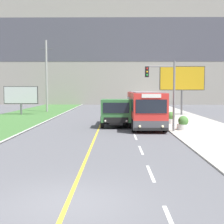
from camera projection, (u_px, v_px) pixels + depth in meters
ground_plane at (68, 203)px, 8.96m from camera, size 300.00×300.00×0.00m
lane_marking_centre at (86, 183)px, 10.84m from camera, size 2.88×140.00×0.01m
apartment_block_background at (109, 45)px, 68.30m from camera, size 80.00×8.04×25.69m
city_bus at (144, 108)px, 28.10m from camera, size 2.69×11.56×3.05m
dump_truck at (116, 113)px, 27.05m from camera, size 2.58×6.06×2.41m
utility_pole_far at (47, 76)px, 44.43m from camera, size 1.80×0.28×10.17m
traffic_light_mast at (165, 87)px, 23.45m from camera, size 2.28×0.32×5.36m
billboard_large at (182, 79)px, 38.38m from camera, size 5.53×0.24×6.08m
billboard_small at (21, 96)px, 39.66m from camera, size 4.35×0.24×3.64m
planter_round_near at (183, 124)px, 24.46m from camera, size 0.99×0.99×1.09m
planter_round_second at (171, 118)px, 28.85m from camera, size 0.97×0.97×1.10m
planter_round_third at (165, 115)px, 33.24m from camera, size 1.00×1.00×1.09m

